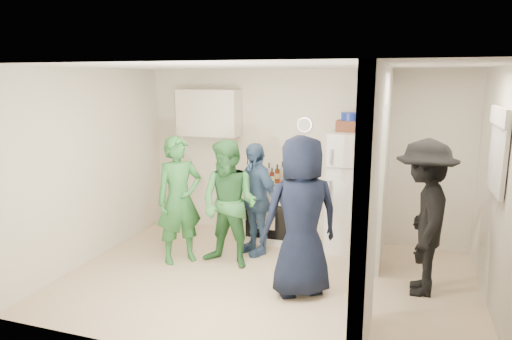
# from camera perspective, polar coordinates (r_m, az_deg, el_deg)

# --- Properties ---
(floor) EXTENTS (4.80, 4.80, 0.00)m
(floor) POSITION_cam_1_polar(r_m,az_deg,el_deg) (5.61, 1.40, -13.59)
(floor) COLOR beige
(floor) RESTS_ON ground
(wall_back) EXTENTS (4.80, 0.00, 4.80)m
(wall_back) POSITION_cam_1_polar(r_m,az_deg,el_deg) (6.82, 5.64, 1.92)
(wall_back) COLOR silver
(wall_back) RESTS_ON floor
(wall_front) EXTENTS (4.80, 0.00, 4.80)m
(wall_front) POSITION_cam_1_polar(r_m,az_deg,el_deg) (3.67, -6.36, -6.48)
(wall_front) COLOR silver
(wall_front) RESTS_ON floor
(wall_left) EXTENTS (0.00, 3.40, 3.40)m
(wall_left) POSITION_cam_1_polar(r_m,az_deg,el_deg) (6.32, -19.84, 0.53)
(wall_left) COLOR silver
(wall_left) RESTS_ON floor
(wall_right) EXTENTS (0.00, 3.40, 3.40)m
(wall_right) POSITION_cam_1_polar(r_m,az_deg,el_deg) (5.08, 28.39, -2.75)
(wall_right) COLOR silver
(wall_right) RESTS_ON floor
(ceiling) EXTENTS (4.80, 4.80, 0.00)m
(ceiling) POSITION_cam_1_polar(r_m,az_deg,el_deg) (5.08, 1.54, 12.87)
(ceiling) COLOR white
(ceiling) RESTS_ON wall_back
(partition_pier_back) EXTENTS (0.12, 1.20, 2.50)m
(partition_pier_back) POSITION_cam_1_polar(r_m,az_deg,el_deg) (6.07, 15.46, 0.37)
(partition_pier_back) COLOR silver
(partition_pier_back) RESTS_ON floor
(partition_pier_front) EXTENTS (0.12, 1.20, 2.50)m
(partition_pier_front) POSITION_cam_1_polar(r_m,az_deg,el_deg) (3.94, 13.64, -5.48)
(partition_pier_front) COLOR silver
(partition_pier_front) RESTS_ON floor
(partition_header) EXTENTS (0.12, 1.00, 0.40)m
(partition_header) POSITION_cam_1_polar(r_m,az_deg,el_deg) (4.87, 15.38, 10.18)
(partition_header) COLOR silver
(partition_header) RESTS_ON partition_pier_back
(stove) EXTENTS (0.71, 0.59, 0.84)m
(stove) POSITION_cam_1_polar(r_m,az_deg,el_deg) (6.78, 2.01, -5.27)
(stove) COLOR white
(stove) RESTS_ON floor
(upper_cabinet) EXTENTS (0.95, 0.34, 0.70)m
(upper_cabinet) POSITION_cam_1_polar(r_m,az_deg,el_deg) (7.02, -5.90, 7.12)
(upper_cabinet) COLOR silver
(upper_cabinet) RESTS_ON wall_back
(fridge) EXTENTS (0.68, 0.66, 1.66)m
(fridge) POSITION_cam_1_polar(r_m,az_deg,el_deg) (6.42, 12.14, -2.72)
(fridge) COLOR white
(fridge) RESTS_ON floor
(wicker_basket) EXTENTS (0.35, 0.25, 0.15)m
(wicker_basket) POSITION_cam_1_polar(r_m,az_deg,el_deg) (6.33, 11.63, 5.41)
(wicker_basket) COLOR brown
(wicker_basket) RESTS_ON fridge
(blue_bowl) EXTENTS (0.24, 0.24, 0.11)m
(blue_bowl) POSITION_cam_1_polar(r_m,az_deg,el_deg) (6.32, 11.68, 6.58)
(blue_bowl) COLOR navy
(blue_bowl) RESTS_ON wicker_basket
(yellow_cup_stack_top) EXTENTS (0.09, 0.09, 0.25)m
(yellow_cup_stack_top) POSITION_cam_1_polar(r_m,az_deg,el_deg) (6.15, 14.45, 5.57)
(yellow_cup_stack_top) COLOR yellow
(yellow_cup_stack_top) RESTS_ON fridge
(wall_clock) EXTENTS (0.22, 0.02, 0.22)m
(wall_clock) POSITION_cam_1_polar(r_m,az_deg,el_deg) (6.73, 6.09, 5.65)
(wall_clock) COLOR white
(wall_clock) RESTS_ON wall_back
(spice_shelf) EXTENTS (0.35, 0.08, 0.03)m
(spice_shelf) POSITION_cam_1_polar(r_m,az_deg,el_deg) (6.76, 5.56, 2.69)
(spice_shelf) COLOR olive
(spice_shelf) RESTS_ON wall_back
(nook_window) EXTENTS (0.03, 0.70, 0.80)m
(nook_window) POSITION_cam_1_polar(r_m,az_deg,el_deg) (5.19, 28.22, 2.07)
(nook_window) COLOR black
(nook_window) RESTS_ON wall_right
(nook_window_frame) EXTENTS (0.04, 0.76, 0.86)m
(nook_window_frame) POSITION_cam_1_polar(r_m,az_deg,el_deg) (5.19, 28.06, 2.08)
(nook_window_frame) COLOR white
(nook_window_frame) RESTS_ON wall_right
(nook_valance) EXTENTS (0.04, 0.82, 0.18)m
(nook_valance) POSITION_cam_1_polar(r_m,az_deg,el_deg) (5.15, 28.15, 5.94)
(nook_valance) COLOR white
(nook_valance) RESTS_ON wall_right
(yellow_cup_stack_stove) EXTENTS (0.09, 0.09, 0.25)m
(yellow_cup_stack_stove) POSITION_cam_1_polar(r_m,az_deg,el_deg) (6.47, 0.47, -1.07)
(yellow_cup_stack_stove) COLOR yellow
(yellow_cup_stack_stove) RESTS_ON stove
(red_cup) EXTENTS (0.09, 0.09, 0.12)m
(red_cup) POSITION_cam_1_polar(r_m,az_deg,el_deg) (6.41, 3.42, -1.81)
(red_cup) COLOR #B00B0C
(red_cup) RESTS_ON stove
(person_green_left) EXTENTS (0.70, 0.71, 1.66)m
(person_green_left) POSITION_cam_1_polar(r_m,az_deg,el_deg) (5.96, -9.56, -3.73)
(person_green_left) COLOR #317C3E
(person_green_left) RESTS_ON floor
(person_green_center) EXTENTS (0.88, 0.73, 1.62)m
(person_green_center) POSITION_cam_1_polar(r_m,az_deg,el_deg) (5.77, -3.37, -4.27)
(person_green_center) COLOR #3C883E
(person_green_center) RESTS_ON floor
(person_denim) EXTENTS (0.95, 0.82, 1.53)m
(person_denim) POSITION_cam_1_polar(r_m,az_deg,el_deg) (6.19, -0.12, -3.60)
(person_denim) COLOR #38597C
(person_denim) RESTS_ON floor
(person_navy) EXTENTS (1.04, 0.95, 1.79)m
(person_navy) POSITION_cam_1_polar(r_m,az_deg,el_deg) (5.01, 5.65, -5.80)
(person_navy) COLOR black
(person_navy) RESTS_ON floor
(person_nook) EXTENTS (0.65, 1.12, 1.74)m
(person_nook) POSITION_cam_1_polar(r_m,az_deg,el_deg) (5.35, 20.19, -5.61)
(person_nook) COLOR black
(person_nook) RESTS_ON floor
(bottle_a) EXTENTS (0.08, 0.08, 0.28)m
(bottle_a) POSITION_cam_1_polar(r_m,az_deg,el_deg) (6.84, 0.21, -0.26)
(bottle_a) COLOR brown
(bottle_a) RESTS_ON stove
(bottle_b) EXTENTS (0.07, 0.07, 0.26)m
(bottle_b) POSITION_cam_1_polar(r_m,az_deg,el_deg) (6.61, 0.33, -0.78)
(bottle_b) COLOR #16441B
(bottle_b) RESTS_ON stove
(bottle_c) EXTENTS (0.06, 0.06, 0.29)m
(bottle_c) POSITION_cam_1_polar(r_m,az_deg,el_deg) (6.80, 1.64, -0.30)
(bottle_c) COLOR #ADB3BB
(bottle_c) RESTS_ON stove
(bottle_d) EXTENTS (0.07, 0.07, 0.25)m
(bottle_d) POSITION_cam_1_polar(r_m,az_deg,el_deg) (6.59, 2.02, -0.84)
(bottle_d) COLOR #621E11
(bottle_d) RESTS_ON stove
(bottle_e) EXTENTS (0.06, 0.06, 0.31)m
(bottle_e) POSITION_cam_1_polar(r_m,az_deg,el_deg) (6.79, 3.31, -0.22)
(bottle_e) COLOR silver
(bottle_e) RESTS_ON stove
(bottle_f) EXTENTS (0.06, 0.06, 0.30)m
(bottle_f) POSITION_cam_1_polar(r_m,az_deg,el_deg) (6.63, 3.65, -0.59)
(bottle_f) COLOR #123316
(bottle_f) RESTS_ON stove
(bottle_g) EXTENTS (0.08, 0.08, 0.28)m
(bottle_g) POSITION_cam_1_polar(r_m,az_deg,el_deg) (6.72, 4.49, -0.51)
(bottle_g) COLOR brown
(bottle_g) RESTS_ON stove
(bottle_h) EXTENTS (0.07, 0.07, 0.26)m
(bottle_h) POSITION_cam_1_polar(r_m,az_deg,el_deg) (6.61, -0.81, -0.78)
(bottle_h) COLOR #AFB3BC
(bottle_h) RESTS_ON stove
(bottle_i) EXTENTS (0.07, 0.07, 0.28)m
(bottle_i) POSITION_cam_1_polar(r_m,az_deg,el_deg) (6.71, 2.67, -0.49)
(bottle_i) COLOR #54280E
(bottle_i) RESTS_ON stove
(bottle_j) EXTENTS (0.08, 0.08, 0.31)m
(bottle_j) POSITION_cam_1_polar(r_m,az_deg,el_deg) (6.47, 4.41, -0.82)
(bottle_j) COLOR #266021
(bottle_j) RESTS_ON stove
(bottle_k) EXTENTS (0.07, 0.07, 0.27)m
(bottle_k) POSITION_cam_1_polar(r_m,az_deg,el_deg) (6.74, 0.23, -0.48)
(bottle_k) COLOR maroon
(bottle_k) RESTS_ON stove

